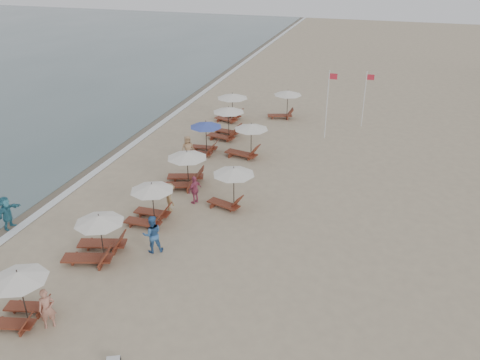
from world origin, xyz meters
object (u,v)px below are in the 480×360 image
(inland_station_2, at_px, (285,101))
(beachgoer_far_b, at_px, (188,149))
(lounger_station_2, at_px, (149,203))
(inland_station_0, at_px, (230,182))
(lounger_station_3, at_px, (183,169))
(inland_station_1, at_px, (246,138))
(waterline_walker, at_px, (7,213))
(lounger_station_0, at_px, (18,295))
(flag_pole_near, at_px, (328,102))
(beachgoer_near, at_px, (47,309))
(lounger_station_1, at_px, (96,238))
(beachgoer_far_a, at_px, (195,190))
(lounger_station_6, at_px, (230,105))
(lounger_station_4, at_px, (203,137))
(lounger_station_5, at_px, (225,123))
(beachgoer_mid_a, at_px, (152,234))
(beachgoer_mid_b, at_px, (170,197))

(inland_station_2, relative_size, beachgoer_far_b, 1.58)
(lounger_station_2, distance_m, inland_station_2, 18.23)
(lounger_station_2, xyz_separation_m, inland_station_0, (3.34, 2.69, 0.35))
(lounger_station_3, height_order, inland_station_1, inland_station_1)
(lounger_station_3, distance_m, waterline_walker, 9.42)
(lounger_station_0, height_order, flag_pole_near, flag_pole_near)
(inland_station_1, relative_size, beachgoer_near, 1.77)
(lounger_station_1, distance_m, beachgoer_far_a, 6.43)
(beachgoer_near, xyz_separation_m, beachgoer_far_b, (-0.99, 15.60, 0.05))
(lounger_station_3, xyz_separation_m, beachgoer_far_a, (1.42, -1.81, -0.24))
(waterline_walker, relative_size, flag_pole_near, 0.35)
(lounger_station_6, bearing_deg, flag_pole_near, -12.50)
(lounger_station_4, xyz_separation_m, inland_station_2, (3.51, 8.81, 0.22))
(lounger_station_3, distance_m, inland_station_2, 13.95)
(lounger_station_0, relative_size, inland_station_0, 0.92)
(beachgoer_far_b, bearing_deg, lounger_station_0, -129.03)
(lounger_station_2, distance_m, lounger_station_4, 9.20)
(lounger_station_5, height_order, beachgoer_far_a, lounger_station_5)
(lounger_station_4, distance_m, lounger_station_6, 7.01)
(beachgoer_mid_a, bearing_deg, lounger_station_2, -93.96)
(beachgoer_far_a, height_order, beachgoer_far_b, beachgoer_far_b)
(lounger_station_2, relative_size, beachgoer_far_a, 1.56)
(beachgoer_far_b, bearing_deg, beachgoer_mid_b, -114.21)
(lounger_station_4, relative_size, waterline_walker, 1.40)
(lounger_station_3, relative_size, lounger_station_5, 1.04)
(lounger_station_1, bearing_deg, flag_pole_near, 67.10)
(lounger_station_4, bearing_deg, lounger_station_6, 93.54)
(lounger_station_6, bearing_deg, lounger_station_5, -76.98)
(lounger_station_2, bearing_deg, lounger_station_5, 90.91)
(beachgoer_near, height_order, waterline_walker, waterline_walker)
(beachgoer_mid_a, relative_size, waterline_walker, 1.06)
(inland_station_2, xyz_separation_m, waterline_walker, (-9.28, -20.56, -0.53))
(flag_pole_near, bearing_deg, inland_station_1, -131.71)
(lounger_station_2, height_order, beachgoer_far_a, lounger_station_2)
(inland_station_1, relative_size, beachgoer_far_a, 1.82)
(lounger_station_4, bearing_deg, lounger_station_1, -91.18)
(inland_station_1, distance_m, inland_station_2, 8.55)
(lounger_station_5, relative_size, lounger_station_6, 1.02)
(lounger_station_3, distance_m, lounger_station_4, 4.87)
(lounger_station_3, relative_size, lounger_station_6, 1.06)
(lounger_station_3, distance_m, inland_station_0, 3.77)
(inland_station_0, bearing_deg, beachgoer_far_a, -175.81)
(lounger_station_0, relative_size, inland_station_1, 0.83)
(lounger_station_5, relative_size, beachgoer_far_b, 1.56)
(beachgoer_near, bearing_deg, lounger_station_3, 49.67)
(lounger_station_1, height_order, lounger_station_3, lounger_station_1)
(beachgoer_mid_a, bearing_deg, inland_station_1, -127.56)
(lounger_station_5, distance_m, flag_pole_near, 7.35)
(waterline_walker, bearing_deg, flag_pole_near, -38.44)
(beachgoer_near, distance_m, beachgoer_mid_a, 5.75)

